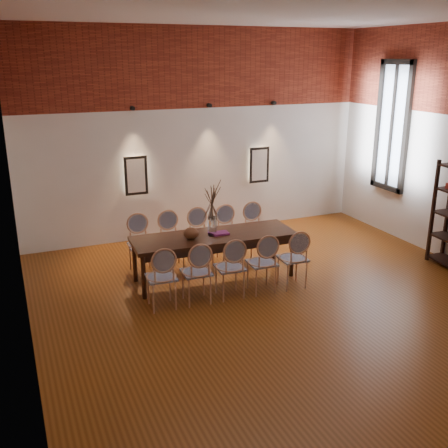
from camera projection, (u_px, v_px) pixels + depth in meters
name	position (u px, v px, depth m)	size (l,w,h in m)	color
floor	(283.00, 301.00, 7.76)	(7.00, 7.00, 0.02)	brown
ceiling	(294.00, 9.00, 6.53)	(7.00, 7.00, 0.02)	silver
wall_back	(198.00, 134.00, 10.26)	(7.00, 0.10, 4.00)	silver
wall_left	(9.00, 193.00, 5.82)	(0.10, 7.00, 4.00)	silver
brick_band_back	(198.00, 67.00, 9.81)	(7.00, 0.02, 1.50)	maroon
brick_band_left	(1.00, 76.00, 5.47)	(0.02, 7.00, 1.50)	maroon
niche_left	(136.00, 175.00, 9.90)	(0.36, 0.06, 0.66)	#FFEAC6
niche_right	(259.00, 165.00, 10.87)	(0.36, 0.06, 0.66)	#FFEAC6
spot_fixture_left	(132.00, 108.00, 9.49)	(0.08, 0.08, 0.10)	black
spot_fixture_mid	(209.00, 105.00, 10.05)	(0.08, 0.08, 0.10)	black
spot_fixture_right	(274.00, 103.00, 10.57)	(0.08, 0.08, 0.10)	black
window_glass	(393.00, 127.00, 10.14)	(0.02, 0.78, 2.38)	silver
window_frame	(392.00, 127.00, 10.13)	(0.08, 0.90, 2.50)	black
window_mullion	(392.00, 127.00, 10.13)	(0.06, 0.06, 2.40)	black
dining_table	(214.00, 257.00, 8.41)	(2.60, 0.84, 0.75)	#38190E
chair_near_a	(161.00, 277.00, 7.41)	(0.44, 0.44, 0.94)	tan
chair_near_b	(196.00, 272.00, 7.58)	(0.44, 0.44, 0.94)	tan
chair_near_c	(230.00, 267.00, 7.75)	(0.44, 0.44, 0.94)	tan
chair_near_d	(262.00, 263.00, 7.93)	(0.44, 0.44, 0.94)	tan
chair_near_e	(293.00, 258.00, 8.10)	(0.44, 0.44, 0.94)	tan
chair_far_a	(141.00, 245.00, 8.66)	(0.44, 0.44, 0.94)	tan
chair_far_b	(171.00, 241.00, 8.83)	(0.44, 0.44, 0.94)	tan
chair_far_c	(201.00, 238.00, 9.00)	(0.44, 0.44, 0.94)	tan
chair_far_d	(229.00, 234.00, 9.17)	(0.44, 0.44, 0.94)	tan
chair_far_e	(256.00, 231.00, 9.35)	(0.44, 0.44, 0.94)	tan
vase	(212.00, 226.00, 8.24)	(0.14, 0.14, 0.30)	silver
dried_branches	(212.00, 199.00, 8.10)	(0.50, 0.50, 0.70)	brown
bowl	(191.00, 233.00, 8.09)	(0.24, 0.24, 0.18)	brown
book	(220.00, 233.00, 8.33)	(0.26, 0.18, 0.03)	#7B2468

